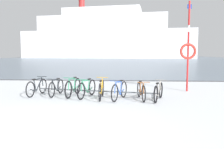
# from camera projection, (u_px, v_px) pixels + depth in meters

# --- Properties ---
(ground) EXTENTS (80.00, 132.00, 0.08)m
(ground) POSITION_uv_depth(u_px,v_px,m) (118.00, 60.00, 58.65)
(ground) COLOR silver
(bike_rack) EXTENTS (4.98, 1.03, 0.31)m
(bike_rack) POSITION_uv_depth(u_px,v_px,m) (95.00, 91.00, 9.23)
(bike_rack) COLOR #4C5156
(bike_rack) RESTS_ON ground
(bicycle_0) EXTENTS (0.46, 1.67, 0.77)m
(bicycle_0) POSITION_uv_depth(u_px,v_px,m) (37.00, 87.00, 9.77)
(bicycle_0) COLOR black
(bicycle_0) RESTS_ON ground
(bicycle_1) EXTENTS (0.46, 1.64, 0.76)m
(bicycle_1) POSITION_uv_depth(u_px,v_px,m) (56.00, 88.00, 9.70)
(bicycle_1) COLOR black
(bicycle_1) RESTS_ON ground
(bicycle_2) EXTENTS (0.46, 1.77, 0.83)m
(bicycle_2) POSITION_uv_depth(u_px,v_px,m) (73.00, 87.00, 9.54)
(bicycle_2) COLOR black
(bicycle_2) RESTS_ON ground
(bicycle_3) EXTENTS (0.59, 1.72, 0.79)m
(bicycle_3) POSITION_uv_depth(u_px,v_px,m) (87.00, 89.00, 9.30)
(bicycle_3) COLOR black
(bicycle_3) RESTS_ON ground
(bicycle_4) EXTENTS (0.46, 1.79, 0.81)m
(bicycle_4) POSITION_uv_depth(u_px,v_px,m) (101.00, 89.00, 9.04)
(bicycle_4) COLOR black
(bicycle_4) RESTS_ON ground
(bicycle_5) EXTENTS (0.65, 1.56, 0.78)m
(bicycle_5) POSITION_uv_depth(u_px,v_px,m) (119.00, 91.00, 8.85)
(bicycle_5) COLOR black
(bicycle_5) RESTS_ON ground
(bicycle_6) EXTENTS (0.46, 1.59, 0.74)m
(bicycle_6) POSITION_uv_depth(u_px,v_px,m) (141.00, 91.00, 8.86)
(bicycle_6) COLOR black
(bicycle_6) RESTS_ON ground
(bicycle_7) EXTENTS (0.65, 1.60, 0.75)m
(bicycle_7) POSITION_uv_depth(u_px,v_px,m) (158.00, 92.00, 8.71)
(bicycle_7) COLOR black
(bicycle_7) RESTS_ON ground
(rescue_post) EXTENTS (0.76, 0.12, 4.17)m
(rescue_post) POSITION_uv_depth(u_px,v_px,m) (188.00, 49.00, 10.66)
(rescue_post) COLOR red
(rescue_post) RESTS_ON ground
(ferry_ship) EXTENTS (59.42, 19.44, 21.16)m
(ferry_ship) POSITION_uv_depth(u_px,v_px,m) (105.00, 38.00, 79.10)
(ferry_ship) COLOR white
(ferry_ship) RESTS_ON ground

